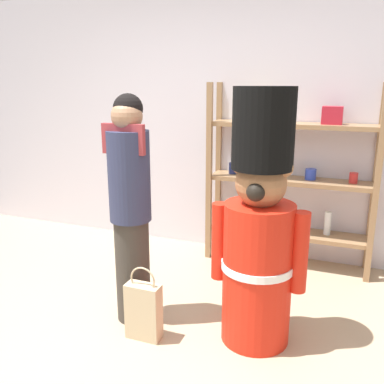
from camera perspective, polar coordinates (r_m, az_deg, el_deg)
ground_plane at (r=2.77m, az=-10.20°, el=-23.14°), size 6.40×6.40×0.00m
back_wall at (r=4.23m, az=4.71°, el=9.36°), size 6.40×0.12×2.60m
merchandise_shelf at (r=3.94m, az=13.19°, el=2.42°), size 1.52×0.35×1.70m
teddy_bear_guard at (r=2.70m, az=9.17°, el=-5.58°), size 0.63×0.47×1.68m
person_shopper at (r=2.91m, az=-8.47°, el=-1.78°), size 0.30×0.29×1.63m
shopping_bag at (r=2.93m, az=-6.67°, el=-15.86°), size 0.24×0.11×0.52m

